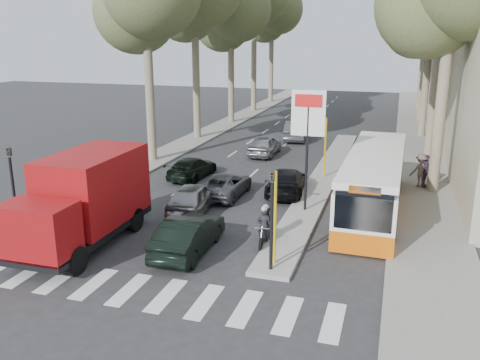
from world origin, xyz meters
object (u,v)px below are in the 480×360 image
object	(u,v)px
silver_hatchback	(193,197)
dark_hatchback	(189,235)
motorcycle	(265,226)
red_truck	(85,198)
city_bus	(374,181)

from	to	relation	value
silver_hatchback	dark_hatchback	xyz separation A→B (m)	(1.61, -4.32, 0.02)
motorcycle	red_truck	bearing A→B (deg)	-167.84
dark_hatchback	city_bus	xyz separation A→B (m)	(6.31, 6.72, 0.78)
red_truck	city_bus	distance (m)	12.61
dark_hatchback	motorcycle	size ratio (longest dim) A/B	2.27
silver_hatchback	red_truck	bearing A→B (deg)	56.83
red_truck	motorcycle	world-z (taller)	red_truck
dark_hatchback	motorcycle	distance (m)	3.01
silver_hatchback	dark_hatchback	world-z (taller)	dark_hatchback
silver_hatchback	city_bus	distance (m)	8.32
dark_hatchback	silver_hatchback	bearing A→B (deg)	-70.58
silver_hatchback	red_truck	world-z (taller)	red_truck
red_truck	city_bus	xyz separation A→B (m)	(10.40, 7.12, -0.36)
silver_hatchback	red_truck	xyz separation A→B (m)	(-2.48, -4.71, 1.16)
red_truck	city_bus	size ratio (longest dim) A/B	0.61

